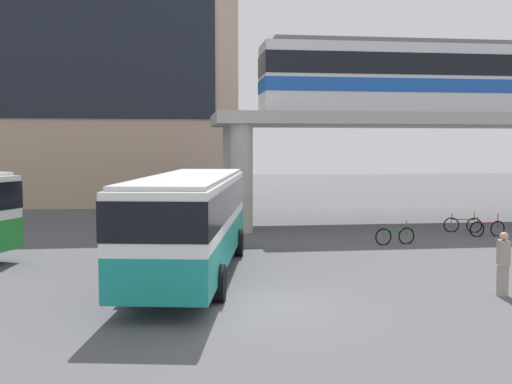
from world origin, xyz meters
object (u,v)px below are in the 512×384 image
train (486,79)px  bicycle_red (487,229)px  station_building (18,52)px  bicycle_green (395,236)px  pedestrian_near_building (503,266)px  bicycle_brown (463,225)px  bus_main (191,214)px

train → bicycle_red: size_ratio=13.75×
station_building → bicycle_red: 34.29m
station_building → train: bearing=-27.9°
train → bicycle_green: size_ratio=13.76×
train → bicycle_red: 9.42m
pedestrian_near_building → bicycle_green: bearing=89.2°
pedestrian_near_building → station_building: bearing=124.0°
train → station_building: bearing=152.1°
station_building → train: station_building is taller
bicycle_green → bicycle_brown: (4.51, 3.00, 0.00)m
bus_main → bicycle_green: 10.10m
bus_main → train: bearing=36.2°
train → bicycle_brown: size_ratio=14.18×
station_building → bicycle_brown: size_ratio=17.96×
station_building → bus_main: station_building is taller
bus_main → bicycle_brown: size_ratio=6.52×
train → pedestrian_near_building: bearing=-116.3°
bicycle_brown → train: bearing=51.8°
bicycle_green → bicycle_red: 5.27m
bus_main → bicycle_green: bus_main is taller
train → bus_main: bearing=-143.8°
pedestrian_near_building → train: bearing=63.7°
station_building → bus_main: size_ratio=2.75×
bus_main → bicycle_green: (8.62, 4.99, -1.63)m
train → bicycle_brown: train is taller
train → pedestrian_near_building: train is taller
station_building → bicycle_red: station_building is taller
train → bicycle_green: 12.60m
bicycle_brown → station_building: bearing=143.3°
bicycle_red → bicycle_brown: bearing=110.2°
station_building → bicycle_green: bearing=-46.5°
bicycle_brown → pedestrian_near_building: size_ratio=0.97×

